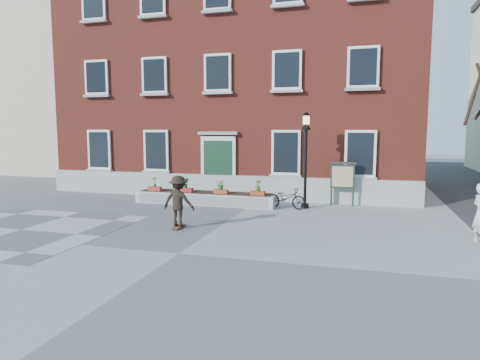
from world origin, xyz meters
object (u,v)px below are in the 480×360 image
(bicycle, at_px, (286,198))
(lamp_post, at_px, (306,146))
(notice_board, at_px, (343,176))
(skateboarder, at_px, (179,201))

(bicycle, xyz_separation_m, lamp_post, (0.73, 0.30, 2.10))
(lamp_post, bearing_deg, notice_board, 35.38)
(bicycle, relative_size, lamp_post, 0.43)
(notice_board, bearing_deg, skateboarder, -130.42)
(bicycle, bearing_deg, skateboarder, 158.34)
(skateboarder, bearing_deg, notice_board, 49.58)
(bicycle, relative_size, skateboarder, 0.97)
(notice_board, height_order, skateboarder, notice_board)
(skateboarder, bearing_deg, lamp_post, 53.77)
(bicycle, height_order, notice_board, notice_board)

